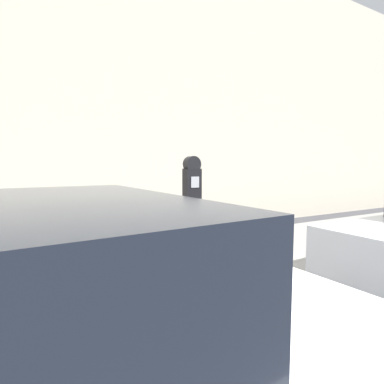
{
  "coord_description": "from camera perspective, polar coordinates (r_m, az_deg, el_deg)",
  "views": [
    {
      "loc": [
        -1.74,
        -1.58,
        1.57
      ],
      "look_at": [
        -0.17,
        1.25,
        1.3
      ],
      "focal_mm": 28.0,
      "sensor_mm": 36.0,
      "label": 1
    }
  ],
  "objects": [
    {
      "name": "parking_meter",
      "position": [
        3.27,
        0.0,
        -2.16
      ],
      "size": [
        0.17,
        0.13,
        1.54
      ],
      "color": "gray",
      "rests_on": "sidewalk"
    },
    {
      "name": "ground_plane",
      "position": [
        2.83,
        17.74,
        -29.11
      ],
      "size": [
        60.0,
        60.0,
        0.0
      ],
      "primitive_type": "plane",
      "color": "#47474C"
    },
    {
      "name": "sidewalk",
      "position": [
        4.43,
        -4.24,
        -14.92
      ],
      "size": [
        24.0,
        2.8,
        0.15
      ],
      "color": "#9E9B96",
      "rests_on": "ground_plane"
    },
    {
      "name": "building_facade",
      "position": [
        7.02,
        -14.54,
        20.39
      ],
      "size": [
        24.0,
        0.3,
        6.93
      ],
      "color": "beige",
      "rests_on": "ground_plane"
    }
  ]
}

